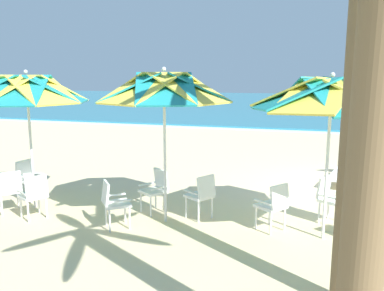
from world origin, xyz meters
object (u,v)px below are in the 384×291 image
(beach_umbrella_2, at_px, (27,90))
(plastic_chair_8, at_px, (9,189))
(plastic_chair_4, at_px, (202,194))
(plastic_chair_7, at_px, (34,194))
(plastic_chair_6, at_px, (28,177))
(plastic_chair_1, at_px, (274,204))
(beach_umbrella_1, at_px, (164,89))
(palm_tree_3, at_px, (375,97))
(beach_umbrella_0, at_px, (331,95))
(plastic_chair_3, at_px, (113,201))
(plastic_chair_2, at_px, (330,197))
(plastic_chair_5, at_px, (156,188))
(sun_lounger_1, at_px, (347,171))
(palm_tree_1, at_px, (362,29))

(beach_umbrella_2, relative_size, plastic_chair_8, 3.25)
(plastic_chair_4, xyz_separation_m, plastic_chair_7, (-3.04, -0.91, 0.00))
(plastic_chair_4, bearing_deg, plastic_chair_6, 178.71)
(plastic_chair_4, bearing_deg, plastic_chair_1, -8.82)
(beach_umbrella_1, distance_m, palm_tree_3, 4.64)
(beach_umbrella_0, bearing_deg, plastic_chair_3, -170.77)
(plastic_chair_1, bearing_deg, plastic_chair_2, 36.92)
(plastic_chair_3, height_order, plastic_chair_4, same)
(plastic_chair_1, xyz_separation_m, plastic_chair_5, (-2.34, 0.33, 0.00))
(plastic_chair_5, bearing_deg, plastic_chair_3, -112.42)
(plastic_chair_3, xyz_separation_m, plastic_chair_4, (1.39, 0.89, 0.00))
(plastic_chair_4, relative_size, palm_tree_3, 0.20)
(plastic_chair_5, distance_m, sun_lounger_1, 5.24)
(plastic_chair_1, bearing_deg, beach_umbrella_0, -6.22)
(plastic_chair_4, relative_size, beach_umbrella_2, 0.31)
(plastic_chair_4, bearing_deg, plastic_chair_8, -168.36)
(beach_umbrella_1, height_order, palm_tree_3, palm_tree_3)
(beach_umbrella_0, xyz_separation_m, plastic_chair_6, (-6.17, 0.39, -1.90))
(beach_umbrella_0, height_order, palm_tree_1, palm_tree_1)
(beach_umbrella_0, height_order, plastic_chair_2, beach_umbrella_0)
(plastic_chair_8, relative_size, sun_lounger_1, 0.39)
(beach_umbrella_2, bearing_deg, plastic_chair_7, -51.34)
(plastic_chair_5, bearing_deg, beach_umbrella_2, -169.08)
(beach_umbrella_0, relative_size, palm_tree_3, 0.63)
(plastic_chair_2, height_order, palm_tree_1, palm_tree_1)
(beach_umbrella_1, height_order, plastic_chair_6, beach_umbrella_1)
(plastic_chair_3, xyz_separation_m, sun_lounger_1, (4.26, 4.55, -0.22))
(plastic_chair_8, distance_m, palm_tree_1, 6.86)
(plastic_chair_3, distance_m, plastic_chair_5, 1.08)
(beach_umbrella_1, bearing_deg, plastic_chair_5, 129.93)
(plastic_chair_7, distance_m, plastic_chair_8, 0.71)
(plastic_chair_3, bearing_deg, plastic_chair_7, -179.04)
(plastic_chair_7, relative_size, plastic_chair_8, 1.00)
(plastic_chair_2, bearing_deg, plastic_chair_3, -159.38)
(plastic_chair_4, xyz_separation_m, plastic_chair_8, (-3.73, -0.77, 0.00))
(beach_umbrella_0, bearing_deg, plastic_chair_5, 172.49)
(beach_umbrella_2, height_order, plastic_chair_6, beach_umbrella_2)
(plastic_chair_3, distance_m, plastic_chair_6, 2.76)
(sun_lounger_1, height_order, palm_tree_3, palm_tree_3)
(plastic_chair_6, bearing_deg, beach_umbrella_0, -3.64)
(plastic_chair_3, distance_m, plastic_chair_7, 1.65)
(plastic_chair_5, relative_size, plastic_chair_8, 1.00)
(plastic_chair_5, relative_size, beach_umbrella_2, 0.31)
(beach_umbrella_0, xyz_separation_m, palm_tree_3, (0.14, -3.60, 0.17))
(plastic_chair_4, distance_m, plastic_chair_8, 3.81)
(plastic_chair_8, xyz_separation_m, palm_tree_1, (6.12, -1.53, 2.70))
(plastic_chair_4, height_order, sun_lounger_1, plastic_chair_4)
(plastic_chair_7, relative_size, palm_tree_3, 0.20)
(plastic_chair_1, height_order, palm_tree_1, palm_tree_1)
(plastic_chair_3, xyz_separation_m, palm_tree_1, (3.78, -1.41, 2.70))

